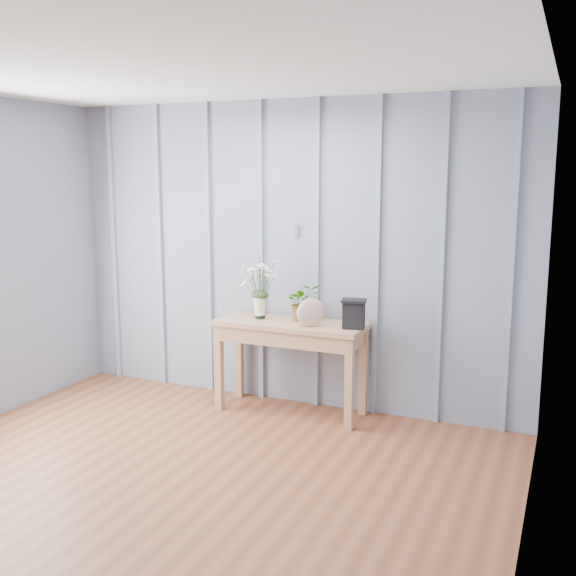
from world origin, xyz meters
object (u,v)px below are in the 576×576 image
at_px(felt_disc_vessel, 311,313).
at_px(carved_box, 354,314).
at_px(sideboard, 290,336).
at_px(daisy_vase, 260,280).

bearing_deg(felt_disc_vessel, carved_box, -20.46).
xyz_separation_m(sideboard, carved_box, (0.53, -0.02, 0.23)).
xyz_separation_m(felt_disc_vessel, carved_box, (0.32, 0.09, 0.00)).
distance_m(sideboard, daisy_vase, 0.51).
bearing_deg(sideboard, felt_disc_vessel, -26.09).
height_order(daisy_vase, felt_disc_vessel, daisy_vase).
distance_m(daisy_vase, felt_disc_vessel, 0.54).
height_order(sideboard, carved_box, carved_box).
relative_size(sideboard, daisy_vase, 2.36).
xyz_separation_m(sideboard, daisy_vase, (-0.27, 0.01, 0.43)).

